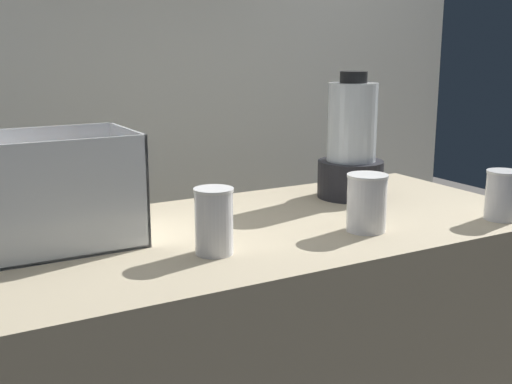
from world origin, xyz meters
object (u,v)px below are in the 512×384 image
carrot_display_bin (60,210)px  juice_cup_orange_far_left (214,224)px  juice_cup_beet_middle (502,198)px  juice_cup_pomegranate_left (367,205)px  blender_pitcher (351,148)px

carrot_display_bin → juice_cup_orange_far_left: size_ratio=2.28×
juice_cup_orange_far_left → juice_cup_beet_middle: size_ratio=1.13×
juice_cup_beet_middle → carrot_display_bin: bearing=161.3°
juice_cup_beet_middle → juice_cup_pomegranate_left: bearing=166.4°
carrot_display_bin → juice_cup_beet_middle: (0.95, -0.32, -0.02)m
blender_pitcher → juice_cup_pomegranate_left: bearing=-121.4°
juice_cup_orange_far_left → juice_cup_pomegranate_left: 0.37m
carrot_display_bin → blender_pitcher: size_ratio=0.90×
blender_pitcher → juice_cup_orange_far_left: (-0.54, -0.26, -0.08)m
juice_cup_pomegranate_left → juice_cup_beet_middle: size_ratio=1.09×
blender_pitcher → juice_cup_beet_middle: bearing=-65.0°
carrot_display_bin → juice_cup_orange_far_left: (0.25, -0.22, -0.01)m
carrot_display_bin → juice_cup_pomegranate_left: 0.66m
carrot_display_bin → blender_pitcher: bearing=3.0°
carrot_display_bin → juice_cup_pomegranate_left: size_ratio=2.37×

